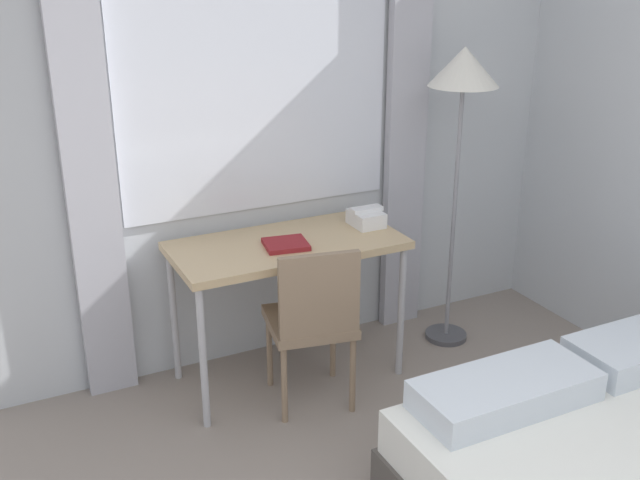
# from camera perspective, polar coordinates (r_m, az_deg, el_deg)

# --- Properties ---
(wall_back_with_window) EXTENTS (5.04, 0.13, 2.70)m
(wall_back_with_window) POSITION_cam_1_polar(r_m,az_deg,el_deg) (3.82, -7.66, 9.38)
(wall_back_with_window) COLOR silver
(wall_back_with_window) RESTS_ON ground_plane
(desk) EXTENTS (1.15, 0.56, 0.77)m
(desk) POSITION_cam_1_polar(r_m,az_deg,el_deg) (3.76, -2.53, -1.10)
(desk) COLOR tan
(desk) RESTS_ON ground_plane
(desk_chair) EXTENTS (0.47, 0.47, 0.86)m
(desk_chair) POSITION_cam_1_polar(r_m,az_deg,el_deg) (3.59, -0.53, -5.85)
(desk_chair) COLOR #8C7259
(desk_chair) RESTS_ON ground_plane
(standing_lamp) EXTENTS (0.37, 0.37, 1.67)m
(standing_lamp) POSITION_cam_1_polar(r_m,az_deg,el_deg) (4.02, 10.82, 11.27)
(standing_lamp) COLOR #4C4C51
(standing_lamp) RESTS_ON ground_plane
(telephone) EXTENTS (0.17, 0.18, 0.10)m
(telephone) POSITION_cam_1_polar(r_m,az_deg,el_deg) (3.94, 3.54, 1.73)
(telephone) COLOR white
(telephone) RESTS_ON desk
(book) EXTENTS (0.24, 0.22, 0.02)m
(book) POSITION_cam_1_polar(r_m,az_deg,el_deg) (3.66, -2.62, -0.31)
(book) COLOR maroon
(book) RESTS_ON desk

